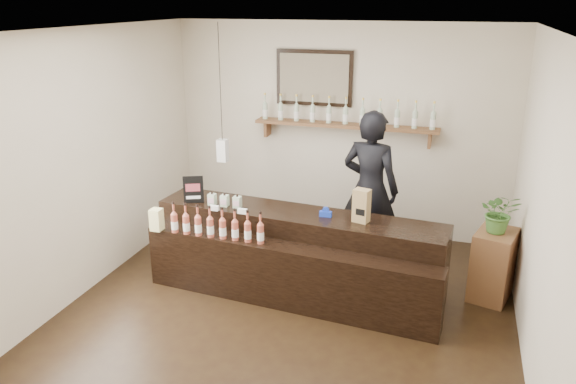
# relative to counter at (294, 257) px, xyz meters

# --- Properties ---
(ground) EXTENTS (5.00, 5.00, 0.00)m
(ground) POSITION_rel_counter_xyz_m (0.06, -0.58, -0.42)
(ground) COLOR black
(ground) RESTS_ON ground
(room_shell) EXTENTS (5.00, 5.00, 5.00)m
(room_shell) POSITION_rel_counter_xyz_m (0.06, -0.58, 1.28)
(room_shell) COLOR beige
(room_shell) RESTS_ON ground
(back_wall_decor) EXTENTS (2.66, 0.96, 1.69)m
(back_wall_decor) POSITION_rel_counter_xyz_m (-0.10, 1.79, 1.34)
(back_wall_decor) COLOR brown
(back_wall_decor) RESTS_ON ground
(counter) EXTENTS (3.22, 1.13, 1.04)m
(counter) POSITION_rel_counter_xyz_m (0.00, 0.00, 0.00)
(counter) COLOR black
(counter) RESTS_ON ground
(promo_sign) EXTENTS (0.21, 0.11, 0.31)m
(promo_sign) POSITION_rel_counter_xyz_m (-1.20, 0.07, 0.63)
(promo_sign) COLOR black
(promo_sign) RESTS_ON counter
(paper_bag) EXTENTS (0.18, 0.16, 0.35)m
(paper_bag) POSITION_rel_counter_xyz_m (0.70, 0.06, 0.64)
(paper_bag) COLOR olive
(paper_bag) RESTS_ON counter
(tape_dispenser) EXTENTS (0.13, 0.06, 0.11)m
(tape_dispenser) POSITION_rel_counter_xyz_m (0.32, 0.09, 0.51)
(tape_dispenser) COLOR #1836AD
(tape_dispenser) RESTS_ON counter
(side_cabinet) EXTENTS (0.50, 0.60, 0.76)m
(side_cabinet) POSITION_rel_counter_xyz_m (2.06, 0.51, -0.04)
(side_cabinet) COLOR brown
(side_cabinet) RESTS_ON ground
(potted_plant) EXTENTS (0.41, 0.36, 0.44)m
(potted_plant) POSITION_rel_counter_xyz_m (2.06, 0.51, 0.56)
(potted_plant) COLOR #3F6D2B
(potted_plant) RESTS_ON side_cabinet
(shopkeeper) EXTENTS (0.87, 0.67, 2.12)m
(shopkeeper) POSITION_rel_counter_xyz_m (0.64, 0.97, 0.64)
(shopkeeper) COLOR black
(shopkeeper) RESTS_ON ground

